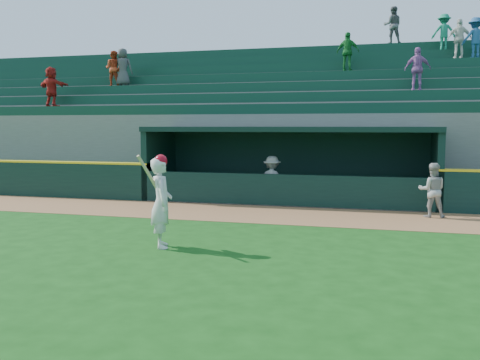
{
  "coord_description": "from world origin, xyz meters",
  "views": [
    {
      "loc": [
        3.09,
        -9.67,
        2.48
      ],
      "look_at": [
        0.0,
        1.6,
        1.3
      ],
      "focal_mm": 40.0,
      "sensor_mm": 36.0,
      "label": 1
    }
  ],
  "objects": [
    {
      "name": "ground",
      "position": [
        0.0,
        0.0,
        0.0
      ],
      "size": [
        120.0,
        120.0,
        0.0
      ],
      "primitive_type": "plane",
      "color": "#124310",
      "rests_on": "ground"
    },
    {
      "name": "stands",
      "position": [
        0.03,
        12.57,
        2.4
      ],
      "size": [
        34.5,
        6.32,
        7.54
      ],
      "color": "slate",
      "rests_on": "ground"
    },
    {
      "name": "dugout_player_front",
      "position": [
        4.32,
        5.61,
        0.75
      ],
      "size": [
        0.75,
        0.59,
        1.49
      ],
      "primitive_type": "imported",
      "rotation": [
        0.0,
        0.0,
        3.18
      ],
      "color": "#A2A29D",
      "rests_on": "ground"
    },
    {
      "name": "dugout_player_inside",
      "position": [
        -0.4,
        6.91,
        0.77
      ],
      "size": [
        1.02,
        0.62,
        1.54
      ],
      "primitive_type": "imported",
      "rotation": [
        0.0,
        0.0,
        3.09
      ],
      "color": "gray",
      "rests_on": "ground"
    },
    {
      "name": "batter_at_plate",
      "position": [
        -1.31,
        0.31,
        0.96
      ],
      "size": [
        0.7,
        0.85,
        1.93
      ],
      "color": "silver",
      "rests_on": "ground"
    },
    {
      "name": "dugout",
      "position": [
        0.0,
        8.0,
        1.36
      ],
      "size": [
        9.4,
        2.8,
        2.46
      ],
      "color": "slate",
      "rests_on": "ground"
    },
    {
      "name": "warning_track",
      "position": [
        0.0,
        4.9,
        0.01
      ],
      "size": [
        40.0,
        3.0,
        0.01
      ],
      "primitive_type": "cube",
      "color": "brown",
      "rests_on": "ground"
    }
  ]
}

